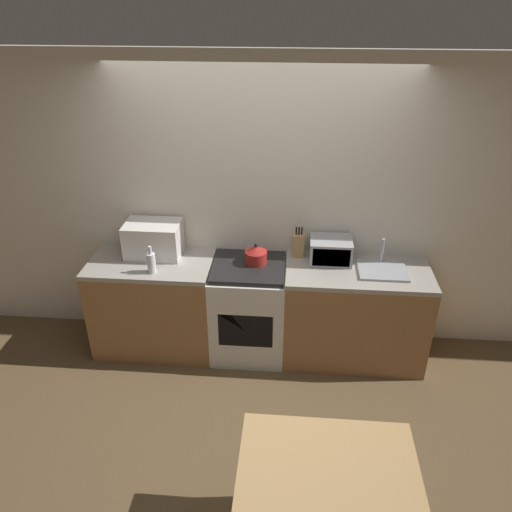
{
  "coord_description": "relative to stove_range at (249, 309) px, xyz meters",
  "views": [
    {
      "loc": [
        0.3,
        -2.84,
        3.03
      ],
      "look_at": [
        -0.0,
        0.75,
        1.05
      ],
      "focal_mm": 35.0,
      "sensor_mm": 36.0,
      "label": 1
    }
  ],
  "objects": [
    {
      "name": "toaster_oven",
      "position": [
        0.7,
        0.15,
        0.55
      ],
      "size": [
        0.36,
        0.28,
        0.2
      ],
      "color": "#999BA0",
      "rests_on": "counter_right_run"
    },
    {
      "name": "kettle",
      "position": [
        0.06,
        0.06,
        0.53
      ],
      "size": [
        0.19,
        0.19,
        0.19
      ],
      "color": "maroon",
      "rests_on": "stove_range"
    },
    {
      "name": "wall_back",
      "position": [
        0.08,
        0.34,
        0.85
      ],
      "size": [
        10.0,
        0.06,
        2.6
      ],
      "color": "silver",
      "rests_on": "ground_plane"
    },
    {
      "name": "dining_table",
      "position": [
        0.61,
        -1.83,
        0.18
      ],
      "size": [
        0.98,
        0.66,
        0.73
      ],
      "color": "tan",
      "rests_on": "ground_plane"
    },
    {
      "name": "sink_basin",
      "position": [
        1.13,
        0.01,
        0.47
      ],
      "size": [
        0.4,
        0.35,
        0.24
      ],
      "color": "#999BA0",
      "rests_on": "counter_right_run"
    },
    {
      "name": "counter_left_run",
      "position": [
        -0.86,
        0.0,
        0.0
      ],
      "size": [
        1.08,
        0.62,
        0.9
      ],
      "color": "olive",
      "rests_on": "ground_plane"
    },
    {
      "name": "stove_range",
      "position": [
        0.0,
        0.0,
        0.0
      ],
      "size": [
        0.65,
        0.62,
        0.9
      ],
      "color": "silver",
      "rests_on": "ground_plane"
    },
    {
      "name": "microwave",
      "position": [
        -0.85,
        0.13,
        0.6
      ],
      "size": [
        0.48,
        0.32,
        0.3
      ],
      "color": "silver",
      "rests_on": "counter_left_run"
    },
    {
      "name": "bottle",
      "position": [
        -0.79,
        -0.18,
        0.55
      ],
      "size": [
        0.07,
        0.07,
        0.24
      ],
      "color": "silver",
      "rests_on": "counter_left_run"
    },
    {
      "name": "knife_block",
      "position": [
        0.42,
        0.22,
        0.56
      ],
      "size": [
        0.1,
        0.1,
        0.28
      ],
      "color": "tan",
      "rests_on": "counter_right_run"
    },
    {
      "name": "ground_plane",
      "position": [
        0.08,
        -0.85,
        -0.45
      ],
      "size": [
        16.0,
        16.0,
        0.0
      ],
      "primitive_type": "plane",
      "color": "brown"
    },
    {
      "name": "counter_right_run",
      "position": [
        0.94,
        0.0,
        0.0
      ],
      "size": [
        1.23,
        0.62,
        0.9
      ],
      "color": "olive",
      "rests_on": "ground_plane"
    }
  ]
}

